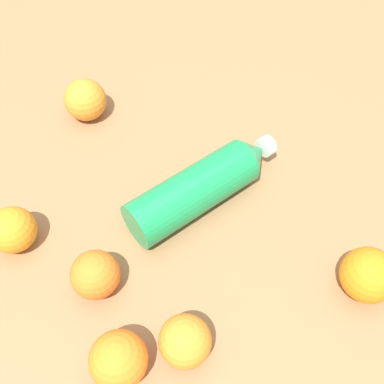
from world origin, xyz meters
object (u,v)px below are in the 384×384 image
Objects in this scene: water_bottle at (203,185)px; orange_0 at (95,275)px; orange_2 at (85,100)px; orange_3 at (368,275)px; orange_5 at (13,230)px; orange_4 at (185,341)px; orange_1 at (119,360)px.

water_bottle is 0.23m from orange_0.
orange_0 is at bearing 96.52° from orange_2.
orange_3 is at bearing 137.69° from orange_2.
water_bottle is 0.31m from orange_5.
water_bottle is at bearing -99.63° from orange_4.
orange_3 is (-0.23, 0.18, 0.00)m from water_bottle.
orange_1 is 0.95× the size of orange_3.
water_bottle is 3.31× the size of orange_3.
orange_2 is at bearing -42.31° from orange_3.
orange_3 is (-0.40, 0.03, 0.00)m from orange_0.
orange_1 reaches higher than orange_0.
orange_0 is at bearing -39.84° from orange_4.
orange_5 is at bearing 158.50° from water_bottle.
orange_5 is (0.17, -0.21, -0.00)m from orange_1.
orange_2 is 0.99× the size of orange_3.
orange_5 is (0.09, 0.29, -0.00)m from orange_2.
orange_3 is (-0.36, -0.10, 0.00)m from orange_1.
orange_5 is at bearing -32.41° from orange_0.
orange_3 is at bearing -164.63° from orange_1.
orange_1 is (-0.04, 0.13, 0.00)m from orange_0.
orange_3 is at bearing 176.13° from orange_0.
orange_2 is 0.51m from orange_4.
orange_3 is 0.28m from orange_4.
water_bottle is 0.26m from orange_4.
orange_0 is 0.13m from orange_1.
orange_5 is at bearing 72.41° from orange_2.
orange_2 reaches higher than orange_4.
orange_0 and orange_4 have the same top height.
water_bottle is 3.75× the size of orange_4.
orange_1 is 0.37m from orange_3.
water_bottle is at bearing -138.01° from orange_0.
orange_1 is (0.13, 0.28, -0.00)m from water_bottle.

